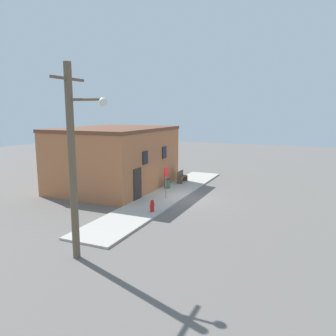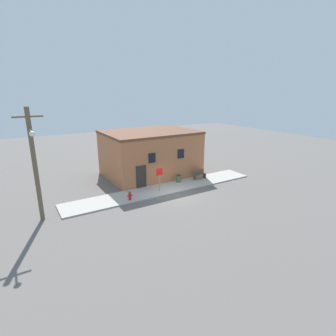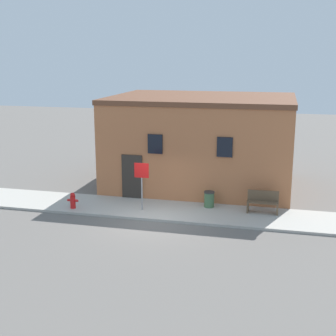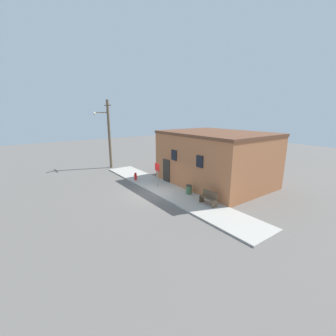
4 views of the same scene
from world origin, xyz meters
TOP-DOWN VIEW (x-y plane):
  - ground_plane at (0.00, 0.00)m, footprint 80.00×80.00m
  - sidewalk at (0.00, 1.35)m, footprint 18.56×2.70m
  - brick_building at (0.97, 6.16)m, footprint 9.26×7.05m
  - fire_hydrant at (-3.87, 0.53)m, footprint 0.50×0.24m
  - stop_sign at (-0.81, 1.01)m, footprint 0.65×0.06m
  - bench at (4.37, 1.91)m, footprint 1.33×0.44m
  - trash_bin at (2.00, 2.15)m, footprint 0.47×0.47m

SIDE VIEW (x-z plane):
  - ground_plane at x=0.00m, z-range 0.00..0.00m
  - sidewalk at x=0.00m, z-range 0.00..0.11m
  - fire_hydrant at x=-3.87m, z-range 0.11..0.83m
  - trash_bin at x=2.00m, z-range 0.11..0.83m
  - bench at x=4.37m, z-range 0.09..1.05m
  - stop_sign at x=-0.81m, z-range 0.53..2.66m
  - brick_building at x=0.97m, z-range 0.00..4.72m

